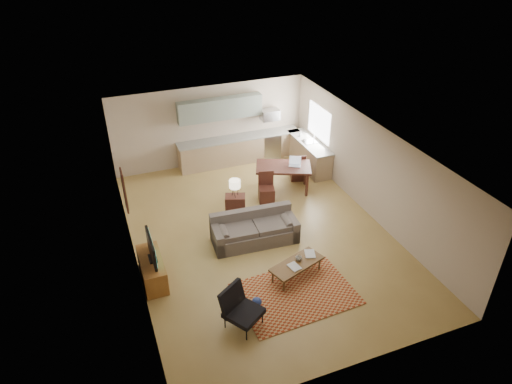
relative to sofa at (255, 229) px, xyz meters
name	(u,v)px	position (x,y,z in m)	size (l,w,h in m)	color
room	(260,191)	(0.24, 0.23, 0.95)	(9.00, 9.00, 9.00)	olive
kitchen_counter_back	(240,149)	(1.14, 4.41, 0.06)	(4.26, 0.64, 0.92)	#9E8363
kitchen_counter_right	(309,154)	(3.17, 3.23, 0.06)	(0.64, 2.26, 0.92)	#9E8363
kitchen_range	(270,145)	(2.24, 4.41, 0.05)	(0.62, 0.62, 0.90)	#A5A8AD
kitchen_microwave	(270,115)	(2.24, 4.43, 1.15)	(0.62, 0.40, 0.35)	#A5A8AD
upper_cabinets	(220,109)	(0.54, 4.56, 1.55)	(2.80, 0.34, 0.70)	gray
window_right	(319,123)	(3.47, 3.23, 1.15)	(0.02, 1.40, 1.05)	white
wall_art_left	(125,191)	(-2.97, 1.13, 1.15)	(0.06, 0.42, 1.10)	olive
triptych	(207,115)	(0.14, 4.70, 1.35)	(1.70, 0.04, 0.50)	#F3E9C0
rug	(295,294)	(0.16, -2.15, -0.39)	(2.58, 1.79, 0.02)	maroon
sofa	(255,229)	(0.00, 0.00, 0.00)	(2.29, 0.99, 0.80)	#554B45
coffee_table	(297,270)	(0.43, -1.62, -0.20)	(1.33, 0.53, 0.40)	#513519
book_a	(290,269)	(0.20, -1.76, 0.01)	(0.29, 0.35, 0.03)	#970612
book_b	(305,254)	(0.75, -1.40, 0.01)	(0.33, 0.39, 0.02)	navy
vase	(299,257)	(0.51, -1.53, 0.08)	(0.19, 0.19, 0.17)	black
armchair	(244,310)	(-1.23, -2.60, 0.05)	(0.78, 0.78, 0.89)	black
tv_credenza	(152,269)	(-2.74, -0.52, -0.10)	(0.50, 1.31, 0.60)	brown
tv	(151,248)	(-2.69, -0.52, 0.51)	(0.10, 1.01, 0.60)	black
console_table	(235,206)	(-0.08, 1.31, -0.07)	(0.55, 0.37, 0.65)	#381913
table_lamp	(235,188)	(-0.08, 1.31, 0.51)	(0.31, 0.31, 0.52)	beige
dining_table	(283,178)	(1.74, 2.14, 0.02)	(1.64, 0.94, 0.83)	#381913
dining_chair_near	(267,188)	(1.01, 1.68, 0.07)	(0.44, 0.46, 0.93)	#381913
dining_chair_far	(298,166)	(2.47, 2.60, 0.06)	(0.44, 0.46, 0.92)	#381913
laptop	(295,162)	(2.07, 2.03, 0.56)	(0.35, 0.26, 0.26)	#A5A8AD
soap_bottle	(301,134)	(3.07, 3.71, 0.62)	(0.10, 0.10, 0.19)	#F3E9C0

